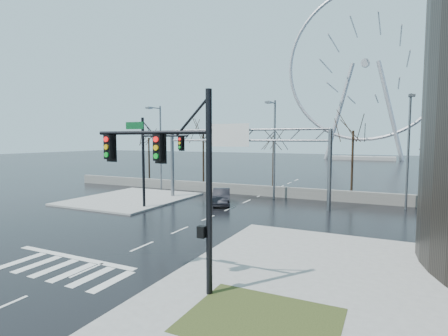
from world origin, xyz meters
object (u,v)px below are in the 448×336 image
Objects in this scene: sign_gantry at (239,149)px; ferris_wheel at (365,70)px; signal_mast_near at (178,171)px; signal_mast_far at (153,154)px; car at (221,197)px.

sign_gantry is 0.32× the size of ferris_wheel.
sign_gantry is at bearing -93.84° from ferris_wheel.
signal_mast_near and signal_mast_far have the same top height.
signal_mast_far reaches higher than car.
sign_gantry is (-5.52, 19.00, 0.31)m from signal_mast_near.
ferris_wheel reaches higher than signal_mast_far.
signal_mast_far is at bearing 130.26° from signal_mast_near.
sign_gantry is 4.81m from car.
ferris_wheel reaches higher than car.
car is at bearing 110.85° from signal_mast_near.
signal_mast_near is 101.29m from ferris_wheel.
ferris_wheel is at bearing 82.80° from signal_mast_far.
sign_gantry is at bearing 106.19° from signal_mast_near.
signal_mast_far is (-11.01, 13.00, -0.04)m from signal_mast_near.
signal_mast_far is at bearing -158.32° from car.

